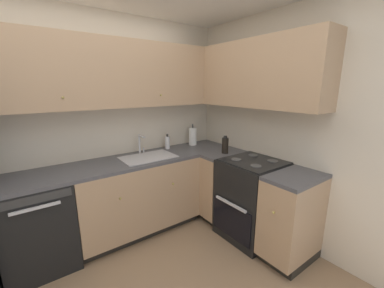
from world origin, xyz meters
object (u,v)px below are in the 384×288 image
soap_bottle (167,142)px  oil_bottle (225,145)px  dishwasher (38,225)px  oven_range (252,198)px  paper_towel_roll (193,136)px

soap_bottle → oil_bottle: size_ratio=0.91×
dishwasher → oil_bottle: oil_bottle is taller
oven_range → paper_towel_roll: (-0.09, 1.03, 0.57)m
paper_towel_roll → oil_bottle: 0.59m
oven_range → paper_towel_roll: size_ratio=3.47×
soap_bottle → paper_towel_roll: bearing=-2.8°
oven_range → paper_towel_roll: paper_towel_roll is taller
oven_range → oil_bottle: (-0.02, 0.45, 0.54)m
oven_range → paper_towel_roll: 1.18m
dishwasher → oven_range: (2.03, -0.87, 0.02)m
paper_towel_roll → oil_bottle: size_ratio=1.41×
dishwasher → oven_range: 2.21m
dishwasher → paper_towel_roll: paper_towel_roll is taller
oven_range → soap_bottle: (-0.49, 1.05, 0.53)m
dishwasher → oil_bottle: (2.01, -0.42, 0.57)m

